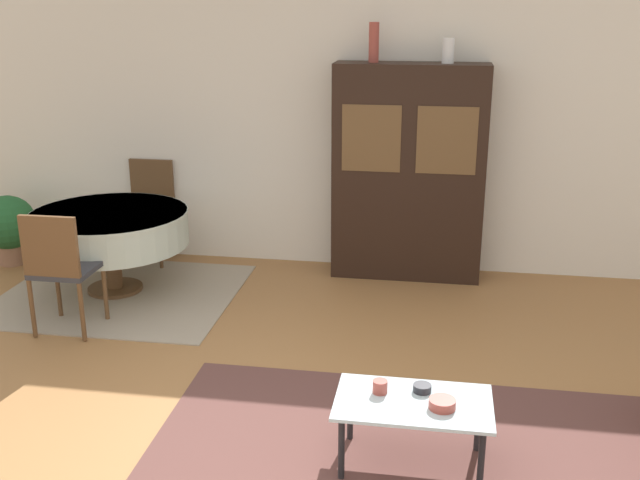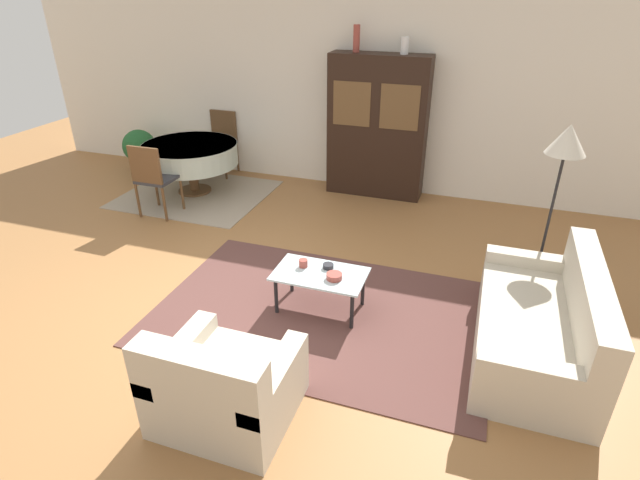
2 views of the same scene
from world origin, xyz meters
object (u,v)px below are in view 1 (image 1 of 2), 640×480
at_px(vase_short, 448,51).
at_px(cup, 380,387).
at_px(vase_tall, 374,42).
at_px(coffee_table, 413,408).
at_px(dining_table, 110,228).
at_px(dining_chair_far, 149,203).
at_px(bowl_small, 422,388).
at_px(dining_chair_near, 60,264).
at_px(potted_plant, 8,225).
at_px(display_cabinet, 408,173).
at_px(bowl, 442,404).

bearing_deg(vase_short, cup, -95.52).
bearing_deg(vase_short, vase_tall, 180.00).
height_order(coffee_table, dining_table, dining_table).
bearing_deg(dining_chair_far, bowl_small, 132.80).
height_order(cup, vase_short, vase_short).
xyz_separation_m(dining_table, dining_chair_far, (0.00, 0.90, -0.01)).
xyz_separation_m(dining_table, vase_tall, (2.19, 0.84, 1.54)).
xyz_separation_m(dining_chair_near, vase_short, (2.83, 1.74, 1.49)).
bearing_deg(coffee_table, vase_tall, 100.04).
relative_size(cup, potted_plant, 0.12).
bearing_deg(coffee_table, vase_short, 88.12).
distance_m(dining_table, vase_tall, 2.81).
bearing_deg(dining_chair_near, vase_tall, 38.43).
height_order(coffee_table, vase_tall, vase_tall).
bearing_deg(dining_chair_far, coffee_table, 131.31).
xyz_separation_m(dining_chair_far, cup, (2.54, -3.04, -0.13)).
bearing_deg(coffee_table, cup, 162.08).
bearing_deg(dining_chair_near, display_cabinet, 34.47).
distance_m(coffee_table, dining_chair_far, 4.14).
relative_size(dining_chair_near, vase_tall, 2.87).
relative_size(dining_table, dining_chair_near, 1.39).
bearing_deg(dining_chair_near, dining_table, 90.00).
xyz_separation_m(dining_chair_far, bowl, (2.88, -3.15, -0.14)).
height_order(cup, vase_tall, vase_tall).
xyz_separation_m(dining_table, bowl_small, (2.77, -2.09, -0.16)).
xyz_separation_m(vase_tall, vase_short, (0.64, 0.00, -0.06)).
distance_m(coffee_table, bowl_small, 0.14).
bearing_deg(display_cabinet, vase_tall, 179.84).
distance_m(display_cabinet, bowl, 3.16).
height_order(cup, potted_plant, potted_plant).
bearing_deg(dining_table, bowl, -38.07).
height_order(coffee_table, bowl, bowl).
relative_size(dining_chair_far, vase_short, 4.59).
relative_size(dining_chair_near, vase_short, 4.59).
xyz_separation_m(display_cabinet, cup, (0.01, -2.98, -0.54)).
relative_size(coffee_table, vase_short, 4.04).
bearing_deg(bowl, dining_chair_far, 132.41).
relative_size(vase_tall, vase_short, 1.60).
relative_size(display_cabinet, cup, 23.68).
relative_size(dining_table, vase_tall, 4.00).
bearing_deg(dining_chair_far, vase_tall, 178.48).
bearing_deg(vase_short, bowl, -89.01).
distance_m(vase_tall, vase_short, 0.64).
bearing_deg(bowl_small, bowl, -55.58).
bearing_deg(vase_tall, cup, -83.29).
bearing_deg(dining_chair_near, potted_plant, 132.39).
bearing_deg(coffee_table, display_cabinet, 93.74).
height_order(display_cabinet, dining_chair_far, display_cabinet).
distance_m(cup, bowl_small, 0.24).
bearing_deg(bowl_small, dining_chair_near, 156.62).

